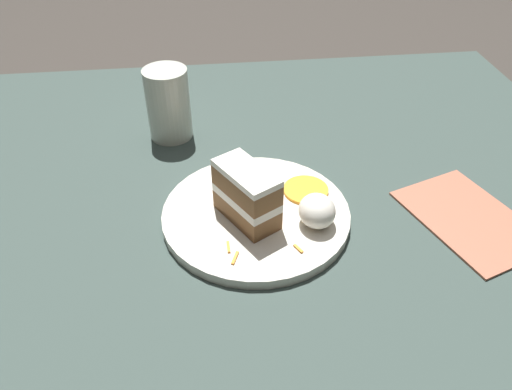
# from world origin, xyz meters

# --- Properties ---
(ground_plane) EXTENTS (6.00, 6.00, 0.00)m
(ground_plane) POSITION_xyz_m (0.00, 0.00, 0.00)
(ground_plane) COLOR #38332D
(ground_plane) RESTS_ON ground
(dining_table) EXTENTS (1.09, 1.18, 0.03)m
(dining_table) POSITION_xyz_m (0.00, 0.00, 0.01)
(dining_table) COLOR #384742
(dining_table) RESTS_ON ground
(plate) EXTENTS (0.28, 0.28, 0.02)m
(plate) POSITION_xyz_m (-0.03, 0.04, 0.04)
(plate) COLOR silver
(plate) RESTS_ON dining_table
(cake_slice) EXTENTS (0.12, 0.10, 0.09)m
(cake_slice) POSITION_xyz_m (-0.04, 0.05, 0.09)
(cake_slice) COLOR brown
(cake_slice) RESTS_ON plate
(cream_dollop) EXTENTS (0.06, 0.05, 0.05)m
(cream_dollop) POSITION_xyz_m (-0.06, -0.05, 0.07)
(cream_dollop) COLOR white
(cream_dollop) RESTS_ON plate
(orange_garnish) EXTENTS (0.07, 0.07, 0.01)m
(orange_garnish) POSITION_xyz_m (0.01, -0.05, 0.05)
(orange_garnish) COLOR orange
(orange_garnish) RESTS_ON plate
(carrot_shreds_scatter) EXTENTS (0.20, 0.10, 0.00)m
(carrot_shreds_scatter) POSITION_xyz_m (-0.01, 0.05, 0.05)
(carrot_shreds_scatter) COLOR orange
(carrot_shreds_scatter) RESTS_ON plate
(drinking_glass) EXTENTS (0.08, 0.08, 0.13)m
(drinking_glass) POSITION_xyz_m (0.23, 0.17, 0.09)
(drinking_glass) COLOR beige
(drinking_glass) RESTS_ON dining_table
(menu_card) EXTENTS (0.24, 0.20, 0.00)m
(menu_card) POSITION_xyz_m (-0.07, -0.29, 0.03)
(menu_card) COLOR #B2664C
(menu_card) RESTS_ON dining_table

